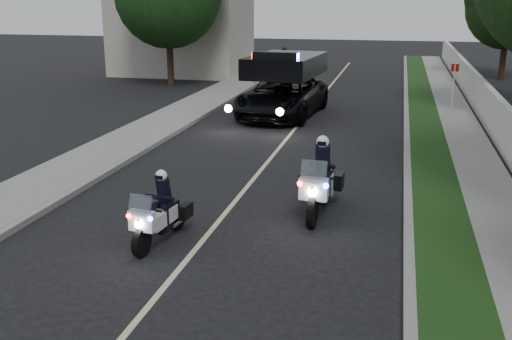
{
  "coord_description": "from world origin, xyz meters",
  "views": [
    {
      "loc": [
        3.68,
        -10.66,
        4.8
      ],
      "look_at": [
        0.66,
        1.92,
        1.0
      ],
      "focal_mm": 41.48,
      "sensor_mm": 36.0,
      "label": 1
    }
  ],
  "objects": [
    {
      "name": "sidewalk_left",
      "position": [
        -5.2,
        10.0,
        0.08
      ],
      "size": [
        2.0,
        60.0,
        0.16
      ],
      "primitive_type": "cube",
      "color": "gray",
      "rests_on": "ground"
    },
    {
      "name": "lane_marking",
      "position": [
        0.0,
        10.0,
        0.0
      ],
      "size": [
        0.12,
        50.0,
        0.01
      ],
      "primitive_type": "cube",
      "color": "#BFB78C",
      "rests_on": "ground"
    },
    {
      "name": "ground",
      "position": [
        0.0,
        0.0,
        0.0
      ],
      "size": [
        120.0,
        120.0,
        0.0
      ],
      "primitive_type": "plane",
      "color": "black",
      "rests_on": "ground"
    },
    {
      "name": "building_far",
      "position": [
        -10.0,
        26.0,
        3.5
      ],
      "size": [
        8.0,
        6.0,
        7.0
      ],
      "primitive_type": "cube",
      "color": "#A8A396",
      "rests_on": "ground"
    },
    {
      "name": "police_suv",
      "position": [
        -0.95,
        13.35,
        0.0
      ],
      "size": [
        3.31,
        6.24,
        2.93
      ],
      "primitive_type": "imported",
      "rotation": [
        0.0,
        0.0,
        -0.09
      ],
      "color": "black",
      "rests_on": "ground"
    },
    {
      "name": "police_moto_left",
      "position": [
        -0.8,
        -0.27,
        0.0
      ],
      "size": [
        0.82,
        1.83,
        1.5
      ],
      "primitive_type": null,
      "rotation": [
        0.0,
        0.0,
        -0.11
      ],
      "color": "silver",
      "rests_on": "ground"
    },
    {
      "name": "cyclist",
      "position": [
        -2.92,
        23.87,
        0.0
      ],
      "size": [
        0.67,
        0.48,
        1.77
      ],
      "primitive_type": "imported",
      "rotation": [
        0.0,
        0.0,
        3.05
      ],
      "color": "black",
      "rests_on": "ground"
    },
    {
      "name": "property_wall",
      "position": [
        7.1,
        10.0,
        0.75
      ],
      "size": [
        0.22,
        60.0,
        1.5
      ],
      "primitive_type": "cube",
      "color": "beige",
      "rests_on": "ground"
    },
    {
      "name": "bicycle",
      "position": [
        -2.92,
        23.87,
        0.0
      ],
      "size": [
        0.69,
        1.79,
        0.92
      ],
      "primitive_type": "imported",
      "rotation": [
        0.0,
        0.0,
        0.04
      ],
      "color": "black",
      "rests_on": "ground"
    },
    {
      "name": "tree_right_e",
      "position": [
        9.68,
        27.55,
        0.0
      ],
      "size": [
        5.06,
        5.06,
        8.21
      ],
      "primitive_type": null,
      "rotation": [
        0.0,
        0.0,
        -0.03
      ],
      "color": "black",
      "rests_on": "ground"
    },
    {
      "name": "curb_left",
      "position": [
        -4.1,
        10.0,
        0.07
      ],
      "size": [
        0.2,
        60.0,
        0.15
      ],
      "primitive_type": "cube",
      "color": "gray",
      "rests_on": "ground"
    },
    {
      "name": "police_moto_right",
      "position": [
        2.11,
        2.12,
        0.0
      ],
      "size": [
        0.84,
        2.17,
        1.81
      ],
      "primitive_type": null,
      "rotation": [
        0.0,
        0.0,
        -0.05
      ],
      "color": "silver",
      "rests_on": "ground"
    },
    {
      "name": "grass_verge",
      "position": [
        4.8,
        10.0,
        0.08
      ],
      "size": [
        1.2,
        60.0,
        0.16
      ],
      "primitive_type": "cube",
      "color": "#193814",
      "rests_on": "ground"
    },
    {
      "name": "sign_post",
      "position": [
        6.0,
        15.97,
        0.0
      ],
      "size": [
        0.41,
        0.41,
        2.13
      ],
      "primitive_type": null,
      "rotation": [
        0.0,
        0.0,
        -0.28
      ],
      "color": "#9F0B0D",
      "rests_on": "ground"
    },
    {
      "name": "sidewalk_right",
      "position": [
        6.1,
        10.0,
        0.08
      ],
      "size": [
        1.4,
        60.0,
        0.16
      ],
      "primitive_type": "cube",
      "color": "gray",
      "rests_on": "ground"
    },
    {
      "name": "tree_left_near",
      "position": [
        -8.61,
        20.23,
        0.0
      ],
      "size": [
        7.38,
        7.38,
        9.58
      ],
      "primitive_type": null,
      "rotation": [
        0.0,
        0.0,
        0.35
      ],
      "color": "#173A13",
      "rests_on": "ground"
    },
    {
      "name": "curb_right",
      "position": [
        4.1,
        10.0,
        0.07
      ],
      "size": [
        0.2,
        60.0,
        0.15
      ],
      "primitive_type": "cube",
      "color": "gray",
      "rests_on": "ground"
    }
  ]
}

